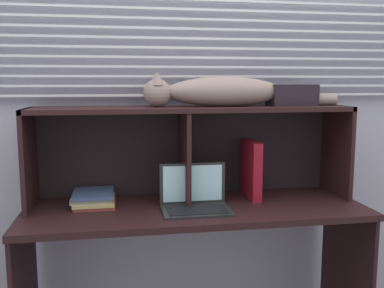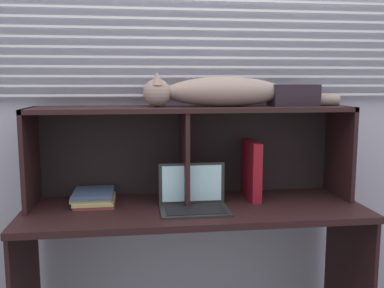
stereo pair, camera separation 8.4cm
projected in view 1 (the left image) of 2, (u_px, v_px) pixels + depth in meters
back_panel_with_blinds at (185, 101)px, 2.28m from camera, size 4.40×0.08×2.50m
desk at (196, 236)px, 2.06m from camera, size 1.60×0.55×0.78m
hutch_shelf_unit at (190, 134)px, 2.13m from camera, size 1.54×0.32×0.46m
cat at (220, 92)px, 2.09m from camera, size 0.97×0.17×0.16m
laptop at (195, 200)px, 1.98m from camera, size 0.31×0.21×0.20m
binder_upright at (251, 169)px, 2.17m from camera, size 0.05×0.23×0.29m
book_stack at (94, 198)px, 2.06m from camera, size 0.20×0.24×0.06m
storage_box at (292, 95)px, 2.15m from camera, size 0.23×0.14×0.11m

